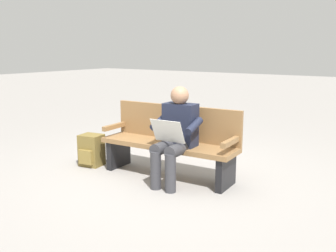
# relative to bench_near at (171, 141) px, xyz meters

# --- Properties ---
(ground_plane) EXTENTS (40.00, 40.00, 0.00)m
(ground_plane) POSITION_rel_bench_near_xyz_m (-0.00, 0.07, -0.46)
(ground_plane) COLOR gray
(bench_near) EXTENTS (1.82, 0.58, 0.90)m
(bench_near) POSITION_rel_bench_near_xyz_m (0.00, 0.00, 0.00)
(bench_near) COLOR olive
(bench_near) RESTS_ON ground
(person_seated) EXTENTS (0.59, 0.59, 1.18)m
(person_seated) POSITION_rel_bench_near_xyz_m (-0.22, 0.22, 0.17)
(person_seated) COLOR #1E2338
(person_seated) RESTS_ON ground
(backpack) EXTENTS (0.34, 0.32, 0.44)m
(backpack) POSITION_rel_bench_near_xyz_m (1.15, 0.29, -0.24)
(backpack) COLOR brown
(backpack) RESTS_ON ground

